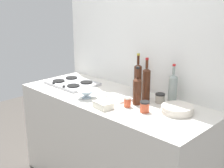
# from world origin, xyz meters

# --- Properties ---
(counter_block) EXTENTS (1.80, 0.70, 0.90)m
(counter_block) POSITION_xyz_m (0.00, 0.00, 0.45)
(counter_block) COLOR silver
(counter_block) RESTS_ON ground
(backsplash_panel) EXTENTS (1.90, 0.06, 2.58)m
(backsplash_panel) POSITION_xyz_m (0.00, 0.38, 1.29)
(backsplash_panel) COLOR white
(backsplash_panel) RESTS_ON ground
(stovetop_hob) EXTENTS (0.47, 0.36, 0.04)m
(stovetop_hob) POSITION_xyz_m (-0.55, 0.00, 0.91)
(stovetop_hob) COLOR #B2B2B7
(stovetop_hob) RESTS_ON counter_block
(plate_stack) EXTENTS (0.24, 0.24, 0.06)m
(plate_stack) POSITION_xyz_m (0.60, 0.09, 0.93)
(plate_stack) COLOR silver
(plate_stack) RESTS_ON counter_block
(wine_bottle_leftmost) EXTENTS (0.07, 0.07, 0.36)m
(wine_bottle_leftmost) POSITION_xyz_m (0.25, 0.15, 1.05)
(wine_bottle_leftmost) COLOR #472314
(wine_bottle_leftmost) RESTS_ON counter_block
(wine_bottle_mid_left) EXTENTS (0.07, 0.07, 0.36)m
(wine_bottle_mid_left) POSITION_xyz_m (0.06, 0.27, 1.04)
(wine_bottle_mid_left) COLOR #472314
(wine_bottle_mid_left) RESTS_ON counter_block
(wine_bottle_mid_right) EXTENTS (0.07, 0.07, 0.32)m
(wine_bottle_mid_right) POSITION_xyz_m (0.44, 0.26, 1.03)
(wine_bottle_mid_right) COLOR gray
(wine_bottle_mid_right) RESTS_ON counter_block
(wine_bottle_rightmost) EXTENTS (0.07, 0.07, 0.31)m
(wine_bottle_rightmost) POSITION_xyz_m (0.26, 0.02, 1.02)
(wine_bottle_rightmost) COLOR #472314
(wine_bottle_rightmost) RESTS_ON counter_block
(mixing_bowl) EXTENTS (0.17, 0.17, 0.08)m
(mixing_bowl) POSITION_xyz_m (-0.14, -0.17, 0.94)
(mixing_bowl) COLOR silver
(mixing_bowl) RESTS_ON counter_block
(butter_dish) EXTENTS (0.16, 0.12, 0.05)m
(butter_dish) POSITION_xyz_m (0.13, -0.23, 0.93)
(butter_dish) COLOR silver
(butter_dish) RESTS_ON counter_block
(condiment_jar_front) EXTENTS (0.06, 0.06, 0.08)m
(condiment_jar_front) POSITION_xyz_m (0.25, -0.08, 0.94)
(condiment_jar_front) COLOR #C64C2D
(condiment_jar_front) RESTS_ON counter_block
(condiment_jar_rear) EXTENTS (0.08, 0.08, 0.08)m
(condiment_jar_rear) POSITION_xyz_m (0.37, 0.18, 0.94)
(condiment_jar_rear) COLOR #9E998C
(condiment_jar_rear) RESTS_ON counter_block
(condiment_jar_spare) EXTENTS (0.07, 0.07, 0.09)m
(condiment_jar_spare) POSITION_xyz_m (0.41, -0.07, 0.94)
(condiment_jar_spare) COLOR #C64C2D
(condiment_jar_spare) RESTS_ON counter_block
(cutting_board) EXTENTS (0.26, 0.20, 0.02)m
(cutting_board) POSITION_xyz_m (0.06, 0.02, 0.91)
(cutting_board) COLOR silver
(cutting_board) RESTS_ON counter_block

